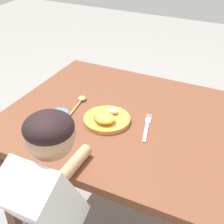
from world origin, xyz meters
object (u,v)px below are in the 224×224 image
(plate, at_px, (107,119))
(fork, at_px, (147,127))
(spoon, at_px, (80,101))
(drinking_cup, at_px, (60,121))

(plate, relative_size, fork, 1.00)
(spoon, height_order, drinking_cup, drinking_cup)
(plate, bearing_deg, fork, 11.44)
(fork, bearing_deg, plate, 87.18)
(plate, xyz_separation_m, spoon, (-0.20, 0.10, -0.01))
(fork, xyz_separation_m, drinking_cup, (-0.33, -0.17, 0.04))
(spoon, bearing_deg, fork, -107.48)
(plate, bearing_deg, spoon, 153.92)
(plate, distance_m, drinking_cup, 0.21)
(spoon, distance_m, drinking_cup, 0.24)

